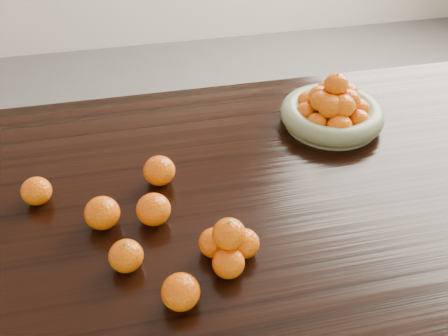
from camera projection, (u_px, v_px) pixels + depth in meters
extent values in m
cube|color=black|center=(238.00, 192.00, 1.25)|extent=(2.00, 1.00, 0.04)
cube|color=black|center=(440.00, 160.00, 1.97)|extent=(0.08, 0.08, 0.71)
cylinder|color=gray|center=(331.00, 122.00, 1.45)|extent=(0.27, 0.27, 0.01)
torus|color=gray|center=(332.00, 114.00, 1.44)|extent=(0.30, 0.30, 0.06)
ellipsoid|color=orange|center=(358.00, 109.00, 1.44)|extent=(0.07, 0.07, 0.06)
ellipsoid|color=orange|center=(347.00, 101.00, 1.48)|extent=(0.06, 0.06, 0.06)
ellipsoid|color=orange|center=(324.00, 97.00, 1.49)|extent=(0.07, 0.07, 0.06)
ellipsoid|color=orange|center=(308.00, 102.00, 1.47)|extent=(0.07, 0.07, 0.06)
ellipsoid|color=orange|center=(306.00, 112.00, 1.43)|extent=(0.06, 0.06, 0.06)
ellipsoid|color=orange|center=(317.00, 123.00, 1.39)|extent=(0.06, 0.06, 0.06)
ellipsoid|color=orange|center=(339.00, 127.00, 1.36)|extent=(0.07, 0.07, 0.07)
ellipsoid|color=orange|center=(359.00, 120.00, 1.40)|extent=(0.06, 0.06, 0.06)
ellipsoid|color=orange|center=(334.00, 112.00, 1.43)|extent=(0.07, 0.07, 0.06)
ellipsoid|color=orange|center=(347.00, 93.00, 1.42)|extent=(0.06, 0.06, 0.06)
ellipsoid|color=orange|center=(337.00, 89.00, 1.44)|extent=(0.07, 0.07, 0.06)
ellipsoid|color=orange|center=(327.00, 91.00, 1.43)|extent=(0.07, 0.07, 0.06)
ellipsoid|color=orange|center=(319.00, 96.00, 1.42)|extent=(0.06, 0.06, 0.06)
ellipsoid|color=orange|center=(322.00, 101.00, 1.39)|extent=(0.06, 0.06, 0.06)
ellipsoid|color=orange|center=(331.00, 106.00, 1.37)|extent=(0.07, 0.07, 0.07)
ellipsoid|color=orange|center=(343.00, 106.00, 1.37)|extent=(0.07, 0.07, 0.06)
ellipsoid|color=orange|center=(349.00, 101.00, 1.39)|extent=(0.07, 0.07, 0.06)
ellipsoid|color=orange|center=(336.00, 84.00, 1.38)|extent=(0.07, 0.07, 0.06)
ellipsoid|color=orange|center=(228.00, 263.00, 1.01)|extent=(0.07, 0.07, 0.06)
ellipsoid|color=orange|center=(244.00, 243.00, 1.05)|extent=(0.07, 0.07, 0.06)
ellipsoid|color=orange|center=(214.00, 243.00, 1.05)|extent=(0.07, 0.07, 0.06)
ellipsoid|color=orange|center=(229.00, 234.00, 1.01)|extent=(0.07, 0.07, 0.06)
ellipsoid|color=orange|center=(126.00, 256.00, 1.02)|extent=(0.07, 0.07, 0.07)
ellipsoid|color=orange|center=(181.00, 292.00, 0.95)|extent=(0.08, 0.08, 0.07)
ellipsoid|color=orange|center=(154.00, 209.00, 1.12)|extent=(0.08, 0.08, 0.07)
ellipsoid|color=orange|center=(102.00, 213.00, 1.11)|extent=(0.08, 0.08, 0.07)
ellipsoid|color=orange|center=(36.00, 191.00, 1.18)|extent=(0.07, 0.07, 0.07)
ellipsoid|color=orange|center=(159.00, 171.00, 1.23)|extent=(0.08, 0.08, 0.07)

